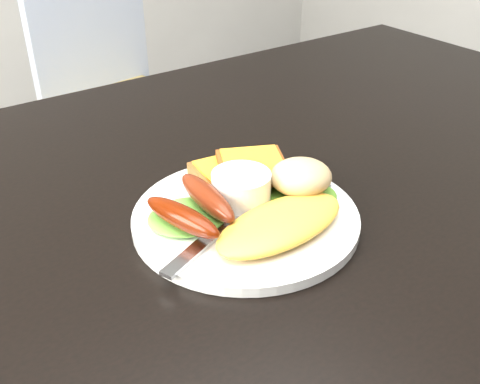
# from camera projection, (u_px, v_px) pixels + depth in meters

# --- Properties ---
(dining_table) EXTENTS (1.20, 0.80, 0.04)m
(dining_table) POSITION_uv_depth(u_px,v_px,m) (291.00, 182.00, 0.70)
(dining_table) COLOR black
(dining_table) RESTS_ON ground
(dining_chair) EXTENTS (0.42, 0.42, 0.04)m
(dining_chair) POSITION_uv_depth(u_px,v_px,m) (121.00, 110.00, 1.60)
(dining_chair) COLOR tan
(dining_chair) RESTS_ON ground
(person) EXTENTS (0.59, 0.49, 1.39)m
(person) POSITION_uv_depth(u_px,v_px,m) (148.00, 94.00, 1.04)
(person) COLOR navy
(person) RESTS_ON ground
(plate) EXTENTS (0.24, 0.24, 0.01)m
(plate) POSITION_uv_depth(u_px,v_px,m) (246.00, 217.00, 0.58)
(plate) COLOR white
(plate) RESTS_ON dining_table
(lettuce_left) EXTENTS (0.10, 0.09, 0.01)m
(lettuce_left) POSITION_uv_depth(u_px,v_px,m) (187.00, 217.00, 0.57)
(lettuce_left) COLOR #549C3B
(lettuce_left) RESTS_ON plate
(lettuce_right) EXTENTS (0.09, 0.09, 0.01)m
(lettuce_right) POSITION_uv_depth(u_px,v_px,m) (302.00, 196.00, 0.60)
(lettuce_right) COLOR #4B831B
(lettuce_right) RESTS_ON plate
(omelette) EXTENTS (0.16, 0.09, 0.02)m
(omelette) POSITION_uv_depth(u_px,v_px,m) (281.00, 224.00, 0.55)
(omelette) COLOR #FFE343
(omelette) RESTS_ON plate
(sausage_a) EXTENTS (0.05, 0.10, 0.02)m
(sausage_a) POSITION_uv_depth(u_px,v_px,m) (182.00, 217.00, 0.54)
(sausage_a) COLOR #5A1509
(sausage_a) RESTS_ON lettuce_left
(sausage_b) EXTENTS (0.03, 0.10, 0.02)m
(sausage_b) POSITION_uv_depth(u_px,v_px,m) (207.00, 197.00, 0.57)
(sausage_b) COLOR maroon
(sausage_b) RESTS_ON lettuce_left
(ramekin) EXTENTS (0.06, 0.06, 0.04)m
(ramekin) POSITION_uv_depth(u_px,v_px,m) (241.00, 189.00, 0.59)
(ramekin) COLOR white
(ramekin) RESTS_ON plate
(toast_a) EXTENTS (0.09, 0.09, 0.01)m
(toast_a) POSITION_uv_depth(u_px,v_px,m) (233.00, 175.00, 0.64)
(toast_a) COLOR brown
(toast_a) RESTS_ON plate
(toast_b) EXTENTS (0.10, 0.10, 0.01)m
(toast_b) POSITION_uv_depth(u_px,v_px,m) (253.00, 167.00, 0.62)
(toast_b) COLOR brown
(toast_b) RESTS_ON toast_a
(potato_salad) EXTENTS (0.08, 0.08, 0.04)m
(potato_salad) POSITION_uv_depth(u_px,v_px,m) (301.00, 177.00, 0.60)
(potato_salad) COLOR beige
(potato_salad) RESTS_ON lettuce_right
(fork) EXTENTS (0.17, 0.08, 0.00)m
(fork) POSITION_uv_depth(u_px,v_px,m) (220.00, 228.00, 0.55)
(fork) COLOR #ADAFB7
(fork) RESTS_ON plate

